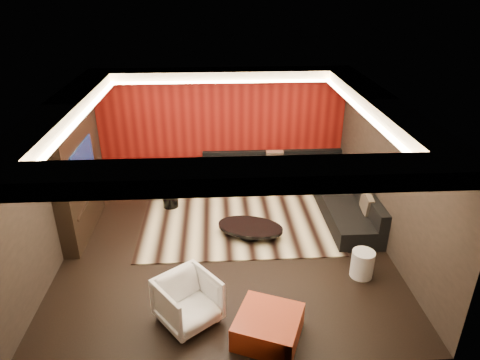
{
  "coord_description": "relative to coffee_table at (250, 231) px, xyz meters",
  "views": [
    {
      "loc": [
        -0.14,
        -7.01,
        4.7
      ],
      "look_at": [
        0.3,
        0.6,
        1.05
      ],
      "focal_mm": 32.0,
      "sensor_mm": 36.0,
      "label": 1
    }
  ],
  "objects": [
    {
      "name": "wall_back",
      "position": [
        -0.48,
        2.83,
        1.27
      ],
      "size": [
        6.0,
        0.02,
        2.8
      ],
      "primitive_type": "cube",
      "color": "black",
      "rests_on": "ground"
    },
    {
      "name": "throw_pillows",
      "position": [
        1.82,
        1.28,
        0.49
      ],
      "size": [
        1.81,
        2.73,
        0.5
      ],
      "color": "tan",
      "rests_on": "sectional_sofa"
    },
    {
      "name": "soffit_front",
      "position": [
        -0.48,
        -2.88,
        2.56
      ],
      "size": [
        6.0,
        0.6,
        0.22
      ],
      "primitive_type": "cube",
      "color": "silver",
      "rests_on": "ground"
    },
    {
      "name": "drum_stool",
      "position": [
        -1.68,
        1.29,
        0.09
      ],
      "size": [
        0.37,
        0.37,
        0.4
      ],
      "primitive_type": "cylinder",
      "rotation": [
        0.0,
        0.0,
        0.09
      ],
      "color": "black",
      "rests_on": "rug"
    },
    {
      "name": "striped_pouf",
      "position": [
        -1.98,
        1.88,
        0.07
      ],
      "size": [
        0.74,
        0.74,
        0.35
      ],
      "primitive_type": "ellipsoid",
      "rotation": [
        0.0,
        0.0,
        0.17
      ],
      "color": "beige",
      "rests_on": "rug"
    },
    {
      "name": "white_side_table",
      "position": [
        1.82,
        -1.35,
        0.11
      ],
      "size": [
        0.48,
        0.48,
        0.49
      ],
      "primitive_type": "cylinder",
      "rotation": [
        0.0,
        0.0,
        0.28
      ],
      "color": "white",
      "rests_on": "floor"
    },
    {
      "name": "armchair",
      "position": [
        -1.1,
        -2.25,
        0.24
      ],
      "size": [
        1.13,
        1.14,
        0.75
      ],
      "primitive_type": "imported",
      "rotation": [
        0.0,
        0.0,
        0.65
      ],
      "color": "white",
      "rests_on": "floor"
    },
    {
      "name": "cove_left",
      "position": [
        -2.84,
        -0.18,
        2.47
      ],
      "size": [
        0.08,
        4.8,
        0.04
      ],
      "primitive_type": "cube",
      "color": "#FFD899",
      "rests_on": "ground"
    },
    {
      "name": "tv_surround",
      "position": [
        -3.33,
        0.42,
        0.97
      ],
      "size": [
        0.3,
        2.0,
        2.2
      ],
      "primitive_type": "cube",
      "color": "black",
      "rests_on": "ground"
    },
    {
      "name": "wall_left",
      "position": [
        -3.49,
        -0.18,
        1.27
      ],
      "size": [
        0.02,
        6.0,
        2.8
      ],
      "primitive_type": "cube",
      "color": "black",
      "rests_on": "ground"
    },
    {
      "name": "sectional_sofa",
      "position": [
        1.25,
        1.68,
        0.13
      ],
      "size": [
        3.65,
        3.5,
        0.75
      ],
      "color": "black",
      "rests_on": "floor"
    },
    {
      "name": "cove_right",
      "position": [
        1.88,
        -0.18,
        2.47
      ],
      "size": [
        0.08,
        4.8,
        0.04
      ],
      "primitive_type": "cube",
      "color": "#FFD899",
      "rests_on": "ground"
    },
    {
      "name": "wall_right",
      "position": [
        2.53,
        -0.18,
        1.27
      ],
      "size": [
        0.02,
        6.0,
        2.8
      ],
      "primitive_type": "cube",
      "color": "black",
      "rests_on": "ground"
    },
    {
      "name": "cove_back",
      "position": [
        -0.48,
        2.18,
        2.47
      ],
      "size": [
        4.8,
        0.08,
        0.04
      ],
      "primitive_type": "cube",
      "color": "#FFD899",
      "rests_on": "ground"
    },
    {
      "name": "tv_shelf",
      "position": [
        -3.17,
        0.42,
        0.57
      ],
      "size": [
        0.04,
        1.6,
        0.04
      ],
      "primitive_type": "cube",
      "color": "black",
      "rests_on": "ground"
    },
    {
      "name": "floor",
      "position": [
        -0.48,
        -0.18,
        -0.14
      ],
      "size": [
        6.0,
        6.0,
        0.02
      ],
      "primitive_type": "cube",
      "color": "black",
      "rests_on": "ground"
    },
    {
      "name": "cove_front",
      "position": [
        -0.48,
        -2.54,
        2.47
      ],
      "size": [
        4.8,
        0.08,
        0.04
      ],
      "primitive_type": "cube",
      "color": "#FFD899",
      "rests_on": "ground"
    },
    {
      "name": "soffit_left",
      "position": [
        -3.18,
        -0.18,
        2.56
      ],
      "size": [
        0.6,
        4.8,
        0.22
      ],
      "primitive_type": "cube",
      "color": "silver",
      "rests_on": "ground"
    },
    {
      "name": "rug",
      "position": [
        -0.23,
        0.69,
        -0.12
      ],
      "size": [
        4.01,
        3.01,
        0.02
      ],
      "primitive_type": "cube",
      "rotation": [
        0.0,
        0.0,
        0.0
      ],
      "color": "beige",
      "rests_on": "floor"
    },
    {
      "name": "orange_ottoman",
      "position": [
        0.04,
        -2.65,
        0.06
      ],
      "size": [
        1.14,
        1.14,
        0.39
      ],
      "primitive_type": "cube",
      "rotation": [
        0.0,
        0.0,
        -0.39
      ],
      "color": "#AD4116",
      "rests_on": "floor"
    },
    {
      "name": "soffit_right",
      "position": [
        2.22,
        -0.18,
        2.56
      ],
      "size": [
        0.6,
        4.8,
        0.22
      ],
      "primitive_type": "cube",
      "color": "silver",
      "rests_on": "ground"
    },
    {
      "name": "coffee_table",
      "position": [
        0.0,
        0.0,
        0.0
      ],
      "size": [
        1.64,
        1.64,
        0.22
      ],
      "primitive_type": "cylinder",
      "rotation": [
        0.0,
        0.0,
        -0.32
      ],
      "color": "black",
      "rests_on": "rug"
    },
    {
      "name": "red_feature_wall",
      "position": [
        -0.48,
        2.79,
        1.27
      ],
      "size": [
        5.98,
        0.05,
        2.78
      ],
      "primitive_type": "cube",
      "color": "#6B0C0A",
      "rests_on": "ground"
    },
    {
      "name": "ceiling",
      "position": [
        -0.48,
        -0.18,
        2.68
      ],
      "size": [
        6.0,
        6.0,
        0.02
      ],
      "primitive_type": "cube",
      "color": "silver",
      "rests_on": "ground"
    },
    {
      "name": "soffit_back",
      "position": [
        -0.48,
        2.52,
        2.56
      ],
      "size": [
        6.0,
        0.6,
        0.22
      ],
      "primitive_type": "cube",
      "color": "silver",
      "rests_on": "ground"
    },
    {
      "name": "tv_screen",
      "position": [
        -3.17,
        0.42,
        1.32
      ],
      "size": [
        0.04,
        1.3,
        0.8
      ],
      "primitive_type": "cube",
      "color": "black",
      "rests_on": "ground"
    }
  ]
}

